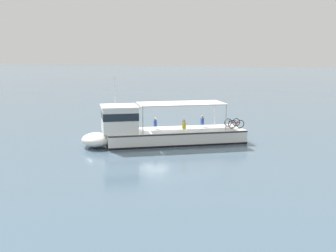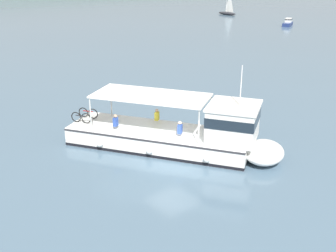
{
  "view_description": "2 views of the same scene",
  "coord_description": "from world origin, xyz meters",
  "views": [
    {
      "loc": [
        31.59,
        12.71,
        6.99
      ],
      "look_at": [
        0.98,
        1.65,
        1.4
      ],
      "focal_mm": 45.03,
      "sensor_mm": 36.0,
      "label": 1
    },
    {
      "loc": [
        -13.38,
        -15.89,
        10.26
      ],
      "look_at": [
        0.98,
        1.65,
        1.4
      ],
      "focal_mm": 44.49,
      "sensor_mm": 36.0,
      "label": 2
    }
  ],
  "objects": [
    {
      "name": "motorboat_far_left",
      "position": [
        50.79,
        28.89,
        0.54
      ],
      "size": [
        3.8,
        2.76,
        1.26
      ],
      "color": "navy",
      "rests_on": "ground"
    },
    {
      "name": "ferry_main",
      "position": [
        1.52,
        0.79,
        1.02
      ],
      "size": [
        9.36,
        12.41,
        5.32
      ],
      "color": "white",
      "rests_on": "ground"
    },
    {
      "name": "sailboat_near_port",
      "position": [
        54.94,
        47.39,
        0.54
      ],
      "size": [
        1.41,
        4.8,
        5.4
      ],
      "color": "#232328",
      "rests_on": "ground"
    },
    {
      "name": "ground_plane",
      "position": [
        0.0,
        0.0,
        0.0
      ],
      "size": [
        400.0,
        400.0,
        0.0
      ],
      "primitive_type": "plane",
      "color": "slate"
    }
  ]
}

